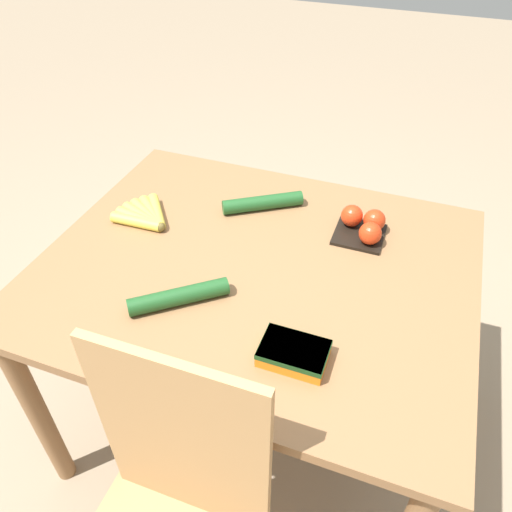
# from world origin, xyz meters

# --- Properties ---
(ground_plane) EXTENTS (12.00, 12.00, 0.00)m
(ground_plane) POSITION_xyz_m (0.00, 0.00, 0.00)
(ground_plane) COLOR gray
(dining_table) EXTENTS (1.20, 0.99, 0.77)m
(dining_table) POSITION_xyz_m (0.00, 0.00, 0.66)
(dining_table) COLOR olive
(dining_table) RESTS_ON ground_plane
(banana_bunch) EXTENTS (0.18, 0.16, 0.03)m
(banana_bunch) POSITION_xyz_m (0.39, -0.08, 0.78)
(banana_bunch) COLOR brown
(banana_bunch) RESTS_ON dining_table
(tomato_pack) EXTENTS (0.15, 0.15, 0.08)m
(tomato_pack) POSITION_xyz_m (-0.26, -0.24, 0.80)
(tomato_pack) COLOR black
(tomato_pack) RESTS_ON dining_table
(carrot_bag) EXTENTS (0.15, 0.10, 0.04)m
(carrot_bag) POSITION_xyz_m (-0.20, 0.28, 0.79)
(carrot_bag) COLOR orange
(carrot_bag) RESTS_ON dining_table
(cucumber_near) EXTENTS (0.23, 0.20, 0.05)m
(cucumber_near) POSITION_xyz_m (0.13, 0.21, 0.79)
(cucumber_near) COLOR #1E5123
(cucumber_near) RESTS_ON dining_table
(cucumber_far) EXTENTS (0.24, 0.18, 0.05)m
(cucumber_far) POSITION_xyz_m (0.07, -0.26, 0.79)
(cucumber_far) COLOR #1E5123
(cucumber_far) RESTS_ON dining_table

